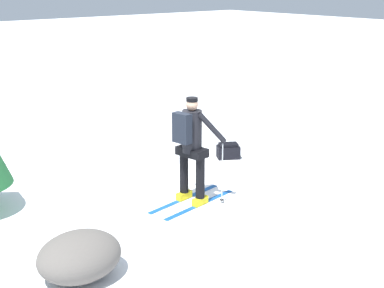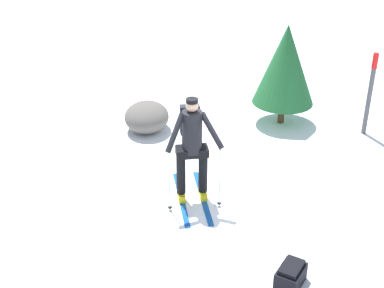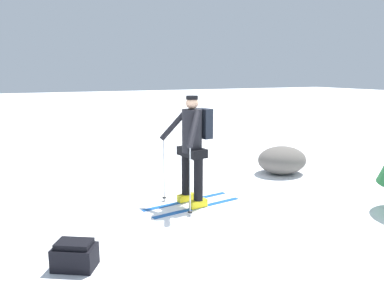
# 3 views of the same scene
# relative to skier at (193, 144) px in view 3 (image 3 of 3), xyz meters

# --- Properties ---
(ground_plane) EXTENTS (80.00, 80.00, 0.00)m
(ground_plane) POSITION_rel_skier_xyz_m (-0.05, 0.80, -1.03)
(ground_plane) COLOR white
(skier) EXTENTS (1.69, 0.94, 1.80)m
(skier) POSITION_rel_skier_xyz_m (0.00, 0.00, 0.00)
(skier) COLOR #144C9E
(skier) RESTS_ON ground_plane
(dropped_backpack) EXTENTS (0.55, 0.50, 0.32)m
(dropped_backpack) POSITION_rel_skier_xyz_m (2.08, 1.29, -0.88)
(dropped_backpack) COLOR black
(dropped_backpack) RESTS_ON ground_plane
(rock_boulder) EXTENTS (1.08, 0.92, 0.59)m
(rock_boulder) POSITION_rel_skier_xyz_m (-2.58, -0.92, -0.73)
(rock_boulder) COLOR #5B5651
(rock_boulder) RESTS_ON ground_plane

